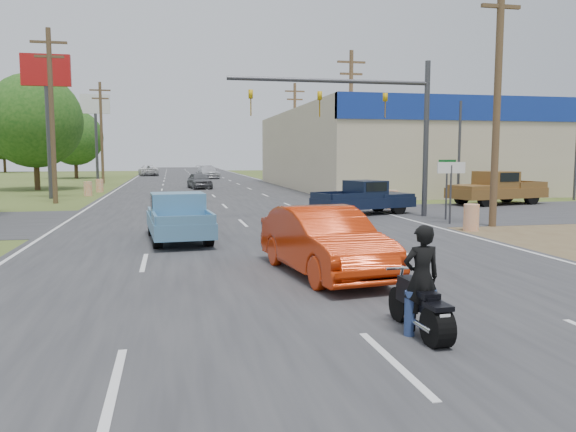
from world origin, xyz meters
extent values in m
plane|color=#3E4C1E|center=(0.00, 0.00, 0.00)|extent=(200.00, 200.00, 0.00)
cube|color=#2D2D30|center=(0.00, 40.00, 0.01)|extent=(15.00, 180.00, 0.02)
cube|color=#2D2D30|center=(0.00, 18.00, 0.01)|extent=(120.00, 10.00, 0.02)
cube|color=#B7A88C|center=(32.00, 40.00, 3.30)|extent=(50.00, 28.00, 6.60)
cylinder|color=#4C3823|center=(9.50, 13.00, 5.00)|extent=(0.28, 0.28, 10.00)
cube|color=#4C3823|center=(9.50, 13.00, 8.40)|extent=(1.60, 0.14, 0.14)
cylinder|color=#4C3823|center=(9.50, 31.00, 5.00)|extent=(0.28, 0.28, 10.00)
cube|color=#4C3823|center=(9.50, 31.00, 9.20)|extent=(2.00, 0.14, 0.14)
cube|color=#4C3823|center=(9.50, 31.00, 8.40)|extent=(1.60, 0.14, 0.14)
cylinder|color=#4C3823|center=(9.50, 49.00, 5.00)|extent=(0.28, 0.28, 10.00)
cube|color=#4C3823|center=(9.50, 49.00, 9.20)|extent=(2.00, 0.14, 0.14)
cube|color=#4C3823|center=(9.50, 49.00, 8.40)|extent=(1.60, 0.14, 0.14)
cylinder|color=#4C3823|center=(-9.50, 28.00, 5.00)|extent=(0.28, 0.28, 10.00)
cube|color=#4C3823|center=(-9.50, 28.00, 9.20)|extent=(2.00, 0.14, 0.14)
cube|color=#4C3823|center=(-9.50, 28.00, 8.40)|extent=(1.60, 0.14, 0.14)
cylinder|color=#4C3823|center=(-9.50, 52.00, 5.00)|extent=(0.28, 0.28, 10.00)
cube|color=#4C3823|center=(-9.50, 52.00, 9.20)|extent=(2.00, 0.14, 0.14)
cube|color=#4C3823|center=(-9.50, 52.00, 8.40)|extent=(1.60, 0.14, 0.14)
cylinder|color=#422D19|center=(-13.50, 42.00, 1.62)|extent=(0.44, 0.44, 3.24)
sphere|color=#174313|center=(-13.50, 42.00, 5.58)|extent=(7.56, 7.56, 7.56)
cylinder|color=#422D19|center=(-14.20, 66.00, 1.44)|extent=(0.44, 0.44, 2.88)
sphere|color=#174313|center=(-14.20, 66.00, 4.96)|extent=(6.72, 6.72, 6.72)
cylinder|color=#422D19|center=(55.00, 70.00, 1.80)|extent=(0.44, 0.44, 3.60)
sphere|color=#174313|center=(55.00, 70.00, 6.20)|extent=(8.40, 8.40, 8.40)
cylinder|color=#422D19|center=(30.00, 95.00, 1.71)|extent=(0.44, 0.44, 3.42)
sphere|color=#174313|center=(30.00, 95.00, 5.89)|extent=(7.98, 7.98, 7.98)
cylinder|color=#422D19|center=(-30.00, 95.00, 1.89)|extent=(0.44, 0.44, 3.78)
sphere|color=#174313|center=(-30.00, 95.00, 6.51)|extent=(8.82, 8.82, 8.82)
cylinder|color=orange|center=(8.00, 12.00, 0.50)|extent=(0.56, 0.56, 1.00)
cylinder|color=orange|center=(8.40, 20.50, 0.50)|extent=(0.56, 0.56, 1.00)
cylinder|color=orange|center=(-8.50, 34.00, 0.50)|extent=(0.56, 0.56, 1.00)
cylinder|color=orange|center=(-8.20, 38.00, 0.50)|extent=(0.56, 0.56, 1.00)
cylinder|color=#3F3F44|center=(-10.50, 32.00, 4.50)|extent=(0.30, 0.30, 9.00)
cube|color=#B21414|center=(-10.50, 32.00, 8.20)|extent=(3.00, 0.35, 2.00)
cylinder|color=#3F3F44|center=(-10.50, 56.00, 4.50)|extent=(0.30, 0.30, 9.00)
cube|color=white|center=(-10.50, 56.00, 8.20)|extent=(3.00, 0.35, 2.00)
cylinder|color=#3F3F44|center=(8.20, 14.00, 1.20)|extent=(0.08, 0.08, 2.40)
cube|color=white|center=(8.20, 14.00, 2.30)|extent=(1.20, 0.05, 0.45)
cylinder|color=#3F3F44|center=(8.80, 15.50, 1.20)|extent=(0.08, 0.08, 2.40)
cube|color=#0C591E|center=(8.80, 15.50, 2.50)|extent=(0.80, 0.04, 0.22)
cylinder|color=#3F3F44|center=(8.50, 17.00, 3.50)|extent=(0.24, 0.24, 7.00)
cylinder|color=#3F3F44|center=(4.00, 17.00, 6.00)|extent=(9.00, 0.18, 0.18)
imported|color=gold|center=(6.50, 17.00, 5.55)|extent=(0.18, 0.40, 1.10)
imported|color=gold|center=(3.50, 17.00, 5.55)|extent=(0.18, 0.40, 1.10)
imported|color=gold|center=(0.50, 17.00, 5.55)|extent=(0.18, 0.40, 1.10)
imported|color=#BB2908|center=(0.59, 5.63, 0.79)|extent=(2.31, 4.96, 1.57)
cylinder|color=black|center=(0.87, 0.50, 0.30)|extent=(0.31, 0.60, 0.59)
cylinder|color=black|center=(0.82, 1.80, 0.30)|extent=(0.13, 0.60, 0.59)
cube|color=black|center=(0.85, 1.18, 0.56)|extent=(0.24, 1.09, 0.27)
cube|color=black|center=(0.84, 1.40, 0.74)|extent=(0.25, 0.50, 0.20)
cube|color=black|center=(0.86, 0.91, 0.70)|extent=(0.29, 0.50, 0.09)
cylinder|color=white|center=(0.83, 1.67, 0.95)|extent=(0.59, 0.07, 0.05)
cube|color=white|center=(0.88, 0.30, 0.50)|extent=(0.16, 0.02, 0.11)
imported|color=black|center=(0.85, 1.03, 0.82)|extent=(0.61, 0.41, 1.64)
cylinder|color=black|center=(-3.54, 13.10, 0.36)|extent=(0.33, 0.75, 0.73)
cylinder|color=black|center=(-2.01, 13.22, 0.36)|extent=(0.33, 0.75, 0.73)
cylinder|color=black|center=(-3.31, 10.26, 0.36)|extent=(0.33, 0.75, 0.73)
cylinder|color=black|center=(-1.78, 10.39, 0.36)|extent=(0.33, 0.75, 0.73)
cube|color=#5289B0|center=(-2.66, 11.74, 0.56)|extent=(2.21, 4.87, 0.47)
cube|color=#5289B0|center=(-2.78, 13.16, 0.87)|extent=(1.87, 1.94, 0.16)
cube|color=#5289B0|center=(-2.67, 11.84, 1.18)|extent=(1.79, 1.55, 0.77)
cube|color=black|center=(-2.67, 11.84, 1.32)|extent=(1.80, 1.27, 0.41)
cube|color=#5289B0|center=(-2.47, 9.43, 0.93)|extent=(1.68, 0.21, 0.27)
cylinder|color=black|center=(7.22, 19.52, 0.37)|extent=(0.80, 0.48, 0.75)
cylinder|color=black|center=(7.67, 18.02, 0.37)|extent=(0.80, 0.48, 0.75)
cylinder|color=black|center=(4.42, 18.69, 0.37)|extent=(0.80, 0.48, 0.75)
cylinder|color=black|center=(4.87, 17.18, 0.37)|extent=(0.80, 0.48, 0.75)
cube|color=black|center=(6.04, 18.35, 0.58)|extent=(5.20, 3.18, 0.49)
cube|color=black|center=(7.44, 18.77, 0.89)|extent=(2.28, 2.23, 0.17)
cube|color=black|center=(6.14, 18.38, 1.22)|extent=(1.89, 2.07, 0.80)
cube|color=black|center=(6.14, 18.38, 1.36)|extent=(1.62, 2.02, 0.42)
cube|color=black|center=(3.76, 17.67, 0.95)|extent=(0.56, 1.67, 0.28)
cylinder|color=black|center=(13.85, 20.72, 0.44)|extent=(0.93, 0.52, 0.88)
cylinder|color=black|center=(13.44, 22.52, 0.44)|extent=(0.93, 0.52, 0.88)
cylinder|color=black|center=(17.21, 21.48, 0.44)|extent=(0.93, 0.52, 0.88)
cylinder|color=black|center=(16.80, 23.28, 0.44)|extent=(0.93, 0.52, 0.88)
cube|color=brown|center=(15.32, 22.00, 0.68)|extent=(6.08, 3.42, 0.57)
cube|color=brown|center=(13.64, 21.62, 1.05)|extent=(2.59, 2.53, 0.20)
cube|color=brown|center=(15.21, 21.97, 1.43)|extent=(2.13, 2.36, 0.94)
cube|color=black|center=(15.21, 21.97, 1.60)|extent=(1.80, 2.33, 0.50)
cube|color=brown|center=(18.06, 22.62, 1.12)|extent=(0.53, 2.00, 0.33)
imported|color=#545559|center=(-0.50, 41.06, 0.69)|extent=(2.22, 4.26, 1.39)
imported|color=silver|center=(1.55, 62.36, 0.79)|extent=(2.98, 5.70, 1.58)
imported|color=silver|center=(-5.90, 73.53, 0.74)|extent=(3.05, 5.56, 1.48)
camera|label=1|loc=(-2.88, -6.81, 2.78)|focal=35.00mm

